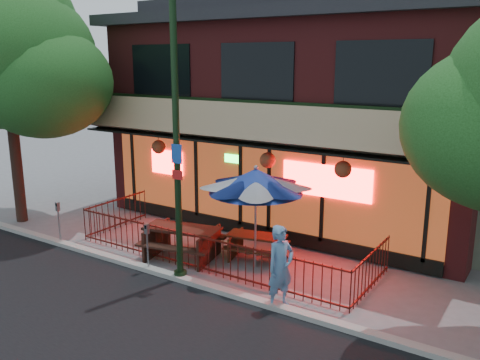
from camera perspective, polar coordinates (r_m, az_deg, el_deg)
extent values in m
plane|color=gray|center=(13.28, -5.58, -10.35)|extent=(80.00, 80.00, 0.00)
cube|color=#999993|center=(12.90, -6.99, -10.83)|extent=(80.00, 0.25, 0.12)
cube|color=maroon|center=(18.44, 8.33, 6.77)|extent=(12.00, 8.00, 6.50)
cube|color=#59230F|center=(15.22, 1.74, -0.61)|extent=(11.00, 0.06, 2.60)
cube|color=#FF0C0C|center=(14.02, 9.64, -0.13)|extent=(2.60, 0.04, 0.90)
cube|color=#FF0C0C|center=(17.05, -8.20, 1.99)|extent=(1.30, 0.04, 0.80)
cube|color=tan|center=(14.47, 0.80, 6.32)|extent=(12.20, 1.33, 1.26)
cube|color=black|center=(16.92, -8.89, 12.11)|extent=(2.40, 0.06, 1.60)
cube|color=black|center=(14.77, 1.84, 12.10)|extent=(2.40, 0.06, 1.60)
cube|color=black|center=(13.27, 15.53, 11.48)|extent=(2.40, 0.06, 1.60)
cube|color=black|center=(15.60, 1.65, -5.63)|extent=(11.00, 0.12, 0.40)
cube|color=#FFC672|center=(12.94, 23.07, -0.11)|extent=(0.18, 0.18, 0.32)
cube|color=#43130E|center=(13.07, -5.12, -6.25)|extent=(8.40, 0.04, 0.04)
cube|color=#43130E|center=(13.38, -5.05, -9.60)|extent=(8.40, 0.04, 0.04)
cube|color=#43130E|center=(16.72, -13.76, -2.19)|extent=(0.04, 2.60, 0.04)
cube|color=#43130E|center=(12.29, 14.60, -7.95)|extent=(0.04, 2.60, 0.04)
cylinder|color=#43130E|center=(13.23, -5.08, -8.08)|extent=(0.02, 0.02, 1.00)
cylinder|color=black|center=(11.99, -7.15, 4.50)|extent=(0.16, 0.16, 7.00)
cylinder|color=black|center=(12.96, -6.71, -10.52)|extent=(0.32, 0.32, 0.20)
cube|color=#194CB2|center=(11.86, -7.13, 2.92)|extent=(0.30, 0.02, 0.45)
cube|color=red|center=(11.96, -7.06, 0.57)|extent=(0.30, 0.02, 0.22)
cylinder|color=#312018|center=(18.23, -23.97, 3.49)|extent=(0.36, 0.36, 5.12)
ellipsoid|color=#1B4517|center=(18.02, -24.86, 12.54)|extent=(5.60, 5.60, 4.59)
ellipsoid|color=#1B4517|center=(18.12, -23.76, 16.20)|extent=(3.64, 3.64, 2.98)
cube|color=#321912|center=(14.47, -9.33, -6.62)|extent=(0.39, 1.47, 0.85)
cube|color=#321912|center=(13.78, -3.46, -7.50)|extent=(0.39, 1.47, 0.85)
cube|color=#321912|center=(13.96, -6.52, -5.43)|extent=(2.20, 1.29, 0.07)
cube|color=#321912|center=(13.56, -7.69, -7.60)|extent=(2.08, 0.76, 0.06)
cube|color=#321912|center=(14.61, -5.36, -5.97)|extent=(2.08, 0.76, 0.06)
cube|color=#382413|center=(14.21, -0.50, -7.24)|extent=(0.31, 1.13, 0.65)
cube|color=#382413|center=(13.85, 4.35, -7.83)|extent=(0.31, 1.13, 0.65)
cube|color=#382413|center=(13.90, 1.90, -6.28)|extent=(1.70, 1.00, 0.05)
cube|color=#382413|center=(13.56, 1.25, -7.99)|extent=(1.60, 0.60, 0.04)
cube|color=#382413|center=(14.43, 2.50, -6.66)|extent=(1.60, 0.60, 0.04)
cylinder|color=gray|center=(13.14, 1.75, -4.69)|extent=(0.06, 0.06, 2.51)
cone|color=navy|center=(12.85, 1.79, -0.08)|extent=(2.40, 2.40, 0.63)
sphere|color=gray|center=(12.77, 1.80, 1.41)|extent=(0.11, 0.11, 0.11)
imported|color=#5782AF|center=(11.21, 4.58, -9.72)|extent=(0.67, 0.80, 1.88)
cylinder|color=gray|center=(13.36, -10.31, -7.96)|extent=(0.05, 0.05, 1.03)
cube|color=gray|center=(13.15, -10.43, -5.41)|extent=(0.12, 0.10, 0.26)
cube|color=black|center=(13.10, -10.59, -5.23)|extent=(0.08, 0.01, 0.09)
cylinder|color=#95979D|center=(15.98, -19.62, -4.97)|extent=(0.05, 0.05, 1.03)
cube|color=#95979D|center=(15.80, -19.80, -2.81)|extent=(0.13, 0.11, 0.26)
cube|color=black|center=(15.76, -19.95, -2.66)|extent=(0.07, 0.02, 0.09)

